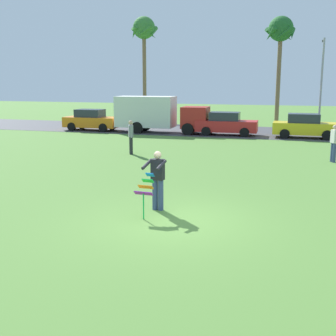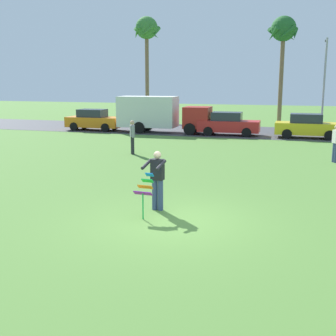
{
  "view_description": "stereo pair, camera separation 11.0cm",
  "coord_description": "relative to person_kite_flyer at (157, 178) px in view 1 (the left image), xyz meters",
  "views": [
    {
      "loc": [
        3.12,
        -10.57,
        3.67
      ],
      "look_at": [
        -0.7,
        1.87,
        1.05
      ],
      "focal_mm": 46.01,
      "sensor_mm": 36.0,
      "label": 1
    },
    {
      "loc": [
        3.22,
        -10.53,
        3.67
      ],
      "look_at": [
        -0.7,
        1.87,
        1.05
      ],
      "focal_mm": 46.01,
      "sensor_mm": 36.0,
      "label": 2
    }
  ],
  "objects": [
    {
      "name": "parked_car_yellow",
      "position": [
        4.16,
        18.33,
        -0.18
      ],
      "size": [
        4.22,
        1.87,
        1.6
      ],
      "color": "yellow",
      "rests_on": "ground"
    },
    {
      "name": "road_strip",
      "position": [
        0.71,
        20.73,
        -0.95
      ],
      "size": [
        120.0,
        8.0,
        0.01
      ],
      "primitive_type": "cube",
      "color": "#424247",
      "rests_on": "ground"
    },
    {
      "name": "person_kite_flyer",
      "position": [
        0.0,
        0.0,
        0.0
      ],
      "size": [
        0.59,
        0.69,
        1.73
      ],
      "color": "#384772",
      "rests_on": "ground"
    },
    {
      "name": "parked_car_orange",
      "position": [
        -11.43,
        18.33,
        -0.18
      ],
      "size": [
        4.21,
        1.85,
        1.6
      ],
      "color": "orange",
      "rests_on": "ground"
    },
    {
      "name": "parked_car_red",
      "position": [
        -1.08,
        18.33,
        -0.18
      ],
      "size": [
        4.26,
        1.95,
        1.6
      ],
      "color": "red",
      "rests_on": "ground"
    },
    {
      "name": "parked_truck_red_cab",
      "position": [
        -6.18,
        18.33,
        0.46
      ],
      "size": [
        6.76,
        2.27,
        2.62
      ],
      "color": "#B2231E",
      "rests_on": "ground"
    },
    {
      "name": "person_walker_far",
      "position": [
        -4.41,
        8.92,
        -0.02
      ],
      "size": [
        0.37,
        0.51,
        1.73
      ],
      "color": "#26262B",
      "rests_on": "ground"
    },
    {
      "name": "person_walker_near",
      "position": [
        5.37,
        9.6,
        -0.02
      ],
      "size": [
        0.35,
        0.52,
        1.73
      ],
      "color": "#384772",
      "rests_on": "ground"
    },
    {
      "name": "palm_tree_right_near",
      "position": [
        1.81,
        27.71,
        6.69
      ],
      "size": [
        2.58,
        2.71,
        9.11
      ],
      "color": "brown",
      "rests_on": "ground"
    },
    {
      "name": "ground_plane",
      "position": [
        0.71,
        -0.85,
        -0.95
      ],
      "size": [
        120.0,
        120.0,
        0.0
      ],
      "primitive_type": "plane",
      "color": "#568438"
    },
    {
      "name": "kite_held",
      "position": [
        -0.08,
        -0.78,
        -0.13
      ],
      "size": [
        0.52,
        0.64,
        1.2
      ],
      "color": "blue",
      "rests_on": "ground"
    },
    {
      "name": "palm_tree_left_near",
      "position": [
        -10.87,
        28.64,
        7.26
      ],
      "size": [
        2.58,
        2.71,
        9.73
      ],
      "color": "brown",
      "rests_on": "ground"
    },
    {
      "name": "streetlight_pole",
      "position": [
        5.25,
        25.34,
        3.05
      ],
      "size": [
        0.24,
        1.65,
        7.0
      ],
      "color": "#9E9EA3",
      "rests_on": "ground"
    }
  ]
}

